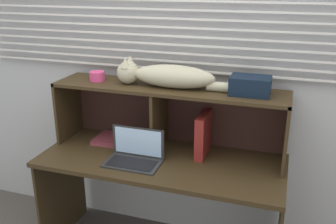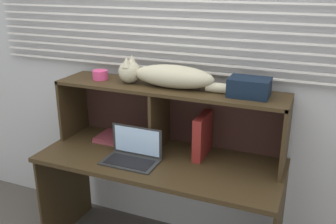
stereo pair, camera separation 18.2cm
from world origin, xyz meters
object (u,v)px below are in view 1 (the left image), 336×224
at_px(cat, 167,76).
at_px(storage_box, 250,86).
at_px(small_basket, 97,76).
at_px(book_stack, 109,139).
at_px(laptop, 134,155).
at_px(binder_upright, 203,135).

distance_m(cat, storage_box, 0.52).
xyz_separation_m(small_basket, storage_box, (1.03, 0.00, 0.02)).
bearing_deg(book_stack, small_basket, -177.59).
relative_size(cat, book_stack, 4.25).
bearing_deg(storage_box, cat, -180.00).
relative_size(cat, laptop, 2.64).
bearing_deg(storage_box, small_basket, 180.00).
distance_m(cat, small_basket, 0.51).
height_order(binder_upright, small_basket, small_basket).
bearing_deg(book_stack, binder_upright, -0.22).
distance_m(cat, book_stack, 0.67).
distance_m(book_stack, small_basket, 0.46).
distance_m(laptop, small_basket, 0.61).
bearing_deg(binder_upright, laptop, -148.48).
bearing_deg(cat, book_stack, 179.66).
bearing_deg(small_basket, storage_box, 0.00).
bearing_deg(laptop, small_basket, 146.74).
bearing_deg(small_basket, book_stack, 2.41).
xyz_separation_m(cat, storage_box, (0.52, 0.00, -0.02)).
bearing_deg(small_basket, binder_upright, 0.00).
relative_size(laptop, small_basket, 3.41).
xyz_separation_m(binder_upright, small_basket, (-0.75, 0.00, 0.33)).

